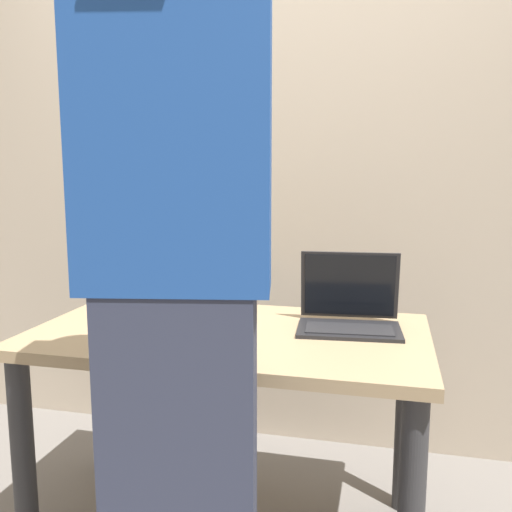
{
  "coord_description": "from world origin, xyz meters",
  "views": [
    {
      "loc": [
        0.5,
        -1.68,
        1.25
      ],
      "look_at": [
        0.09,
        0.0,
        0.98
      ],
      "focal_mm": 38.66,
      "sensor_mm": 36.0,
      "label": 1
    }
  ],
  "objects": [
    {
      "name": "desk",
      "position": [
        0.0,
        0.0,
        0.61
      ],
      "size": [
        1.29,
        0.72,
        0.73
      ],
      "color": "#9E8460",
      "rests_on": "ground"
    },
    {
      "name": "laptop",
      "position": [
        0.38,
        0.13,
        0.79
      ],
      "size": [
        0.35,
        0.28,
        0.25
      ],
      "color": "black",
      "rests_on": "desk"
    },
    {
      "name": "beer_bottle_brown",
      "position": [
        -0.27,
        0.2,
        0.86
      ],
      "size": [
        0.07,
        0.07,
        0.32
      ],
      "color": "#472B14",
      "rests_on": "desk"
    },
    {
      "name": "beer_bottle_green",
      "position": [
        -0.34,
        0.16,
        0.85
      ],
      "size": [
        0.07,
        0.07,
        0.32
      ],
      "color": "#333333",
      "rests_on": "desk"
    },
    {
      "name": "beer_bottle_dark",
      "position": [
        -0.37,
        0.24,
        0.84
      ],
      "size": [
        0.07,
        0.07,
        0.29
      ],
      "color": "#1E5123",
      "rests_on": "desk"
    },
    {
      "name": "person_figure",
      "position": [
        0.05,
        -0.57,
        0.99
      ],
      "size": [
        0.44,
        0.32,
        1.9
      ],
      "color": "#2D3347",
      "rests_on": "ground"
    },
    {
      "name": "coffee_mug",
      "position": [
        0.02,
        -0.17,
        0.78
      ],
      "size": [
        0.1,
        0.07,
        0.08
      ],
      "color": "#BF4C33",
      "rests_on": "desk"
    },
    {
      "name": "back_wall",
      "position": [
        0.0,
        0.79,
        1.3
      ],
      "size": [
        6.0,
        0.1,
        2.6
      ],
      "primitive_type": "cube",
      "color": "tan",
      "rests_on": "ground"
    }
  ]
}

